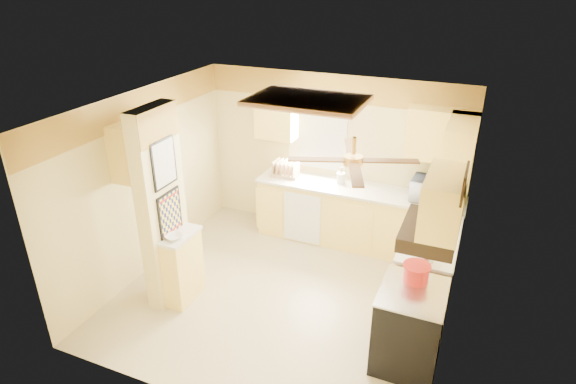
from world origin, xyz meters
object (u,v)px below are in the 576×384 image
at_px(dutch_oven, 416,273).
at_px(kettle, 428,252).
at_px(bowl, 174,237).
at_px(stove, 409,326).
at_px(microwave, 433,190).

xyz_separation_m(dutch_oven, kettle, (0.06, 0.38, 0.04)).
bearing_deg(bowl, dutch_oven, 6.18).
distance_m(stove, dutch_oven, 0.58).
xyz_separation_m(bowl, dutch_oven, (2.79, 0.30, 0.05)).
height_order(microwave, dutch_oven, microwave).
bearing_deg(stove, microwave, 93.11).
xyz_separation_m(bowl, kettle, (2.85, 0.68, 0.09)).
relative_size(stove, bowl, 4.55).
bearing_deg(bowl, kettle, 13.47).
xyz_separation_m(microwave, bowl, (-2.69, -2.25, -0.13)).
bearing_deg(bowl, stove, 2.35).
height_order(stove, dutch_oven, dutch_oven).
height_order(stove, microwave, microwave).
relative_size(bowl, dutch_oven, 0.70).
distance_m(dutch_oven, kettle, 0.39).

